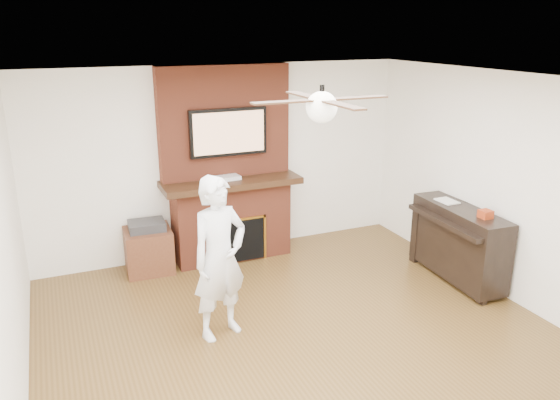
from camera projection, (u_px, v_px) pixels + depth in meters
name	position (u px, v px, depth m)	size (l,w,h in m)	color
room_shell	(319.00, 230.00, 4.78)	(5.36, 5.86, 2.86)	#513717
fireplace	(229.00, 184.00, 7.09)	(1.78, 0.64, 2.50)	brown
tv	(228.00, 132.00, 6.84)	(1.00, 0.08, 0.60)	black
ceiling_fan	(322.00, 106.00, 4.45)	(1.21, 1.21, 0.31)	black
person	(220.00, 258.00, 5.25)	(0.60, 0.40, 1.64)	white
side_table	(148.00, 248.00, 6.83)	(0.59, 0.59, 0.65)	#4F2716
piano	(458.00, 242.00, 6.53)	(0.59, 1.41, 1.00)	black
cable_box	(227.00, 178.00, 6.95)	(0.33, 0.19, 0.05)	silver
candle_orange	(224.00, 259.00, 7.08)	(0.07, 0.07, 0.14)	orange
candle_green	(232.00, 256.00, 7.22)	(0.07, 0.07, 0.10)	#34833B
candle_cream	(240.00, 256.00, 7.20)	(0.08, 0.08, 0.10)	beige
candle_blue	(247.00, 256.00, 7.23)	(0.06, 0.06, 0.08)	#2D4688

